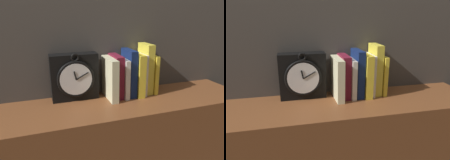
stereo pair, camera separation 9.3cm
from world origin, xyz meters
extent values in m
cube|color=#47423D|center=(0.00, 0.18, 1.30)|extent=(6.00, 0.05, 2.60)
cube|color=black|center=(-0.14, 0.11, 0.99)|extent=(0.21, 0.07, 0.21)
torus|color=black|center=(-0.14, 0.07, 0.99)|extent=(0.16, 0.01, 0.16)
cylinder|color=silver|center=(-0.14, 0.07, 0.99)|extent=(0.14, 0.01, 0.14)
cube|color=black|center=(-0.15, 0.06, 1.01)|extent=(0.01, 0.00, 0.04)
cube|color=black|center=(-0.11, 0.06, 1.01)|extent=(0.06, 0.00, 0.03)
torus|color=black|center=(-0.14, 0.07, 1.09)|extent=(0.04, 0.01, 0.04)
cube|color=beige|center=(0.01, 0.06, 0.98)|extent=(0.03, 0.16, 0.19)
cube|color=maroon|center=(0.05, 0.08, 0.99)|extent=(0.04, 0.13, 0.20)
cube|color=white|center=(0.08, 0.08, 0.98)|extent=(0.02, 0.14, 0.18)
cube|color=navy|center=(0.11, 0.08, 1.00)|extent=(0.03, 0.13, 0.22)
cube|color=yellow|center=(0.15, 0.07, 0.99)|extent=(0.03, 0.14, 0.20)
cube|color=white|center=(0.18, 0.08, 0.99)|extent=(0.01, 0.13, 0.20)
cube|color=yellow|center=(0.20, 0.09, 1.01)|extent=(0.04, 0.11, 0.24)
cube|color=yellow|center=(0.24, 0.08, 0.98)|extent=(0.02, 0.12, 0.19)
camera|label=1|loc=(-0.29, -0.84, 1.28)|focal=35.00mm
camera|label=2|loc=(-0.20, -0.86, 1.28)|focal=35.00mm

